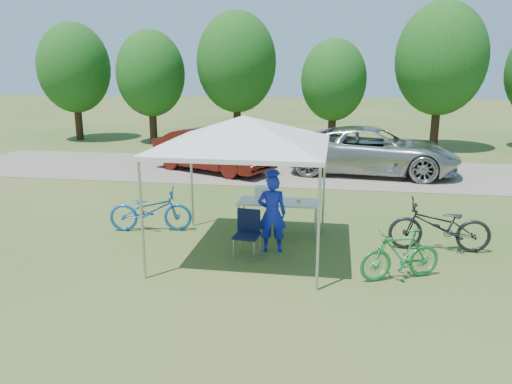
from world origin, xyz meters
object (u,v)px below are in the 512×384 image
(cyclist, at_px, (272,214))
(bike_green, at_px, (400,255))
(bike_dark, at_px, (440,226))
(sedan, at_px, (212,150))
(folding_chair, at_px, (248,229))
(cooler, at_px, (265,194))
(folding_table, at_px, (278,203))
(bike_blue, at_px, (151,210))
(minivan, at_px, (372,150))

(cyclist, relative_size, bike_green, 1.04)
(bike_dark, relative_size, sedan, 0.45)
(folding_chair, relative_size, cooler, 2.13)
(folding_chair, relative_size, sedan, 0.20)
(folding_table, relative_size, cooler, 4.12)
(bike_dark, bearing_deg, bike_blue, -93.09)
(cooler, relative_size, bike_blue, 0.23)
(cyclist, bearing_deg, sedan, -75.90)
(folding_table, xyz_separation_m, sedan, (-3.05, 6.19, 0.07))
(cooler, bearing_deg, folding_table, -0.00)
(cooler, height_order, minivan, minivan)
(sedan, bearing_deg, cooler, -131.18)
(cyclist, distance_m, bike_dark, 3.37)
(cyclist, distance_m, bike_blue, 3.00)
(folding_chair, distance_m, sedan, 8.10)
(folding_chair, bearing_deg, minivan, 77.66)
(cooler, height_order, bike_dark, bike_dark)
(cooler, bearing_deg, bike_dark, -9.69)
(cyclist, bearing_deg, cooler, -83.54)
(cyclist, bearing_deg, minivan, -115.63)
(folding_chair, bearing_deg, bike_green, -6.86)
(cyclist, height_order, sedan, cyclist)
(bike_green, bearing_deg, bike_blue, -132.18)
(minivan, height_order, sedan, minivan)
(bike_blue, distance_m, bike_dark, 6.18)
(cooler, distance_m, minivan, 7.24)
(cyclist, xyz_separation_m, sedan, (-3.06, 7.36, -0.03))
(folding_table, height_order, minivan, minivan)
(bike_green, distance_m, sedan, 9.98)
(folding_chair, bearing_deg, bike_blue, 161.80)
(cooler, xyz_separation_m, sedan, (-2.75, 6.19, -0.13))
(folding_table, bearing_deg, bike_green, -42.13)
(bike_dark, bearing_deg, cyclist, -80.94)
(cooler, xyz_separation_m, bike_dark, (3.63, -0.62, -0.36))
(folding_table, height_order, sedan, sedan)
(bike_green, distance_m, bike_dark, 1.81)
(bike_blue, xyz_separation_m, bike_green, (5.24, -1.83, -0.03))
(bike_blue, height_order, bike_dark, bike_dark)
(cyclist, relative_size, minivan, 0.27)
(bike_green, bearing_deg, cyclist, -135.49)
(bike_blue, distance_m, sedan, 6.53)
(minivan, bearing_deg, folding_chair, 166.48)
(bike_blue, bearing_deg, cooler, -93.54)
(bike_blue, bearing_deg, bike_green, -120.18)
(folding_table, bearing_deg, cooler, 180.00)
(minivan, xyz_separation_m, sedan, (-5.49, -0.51, -0.06))
(folding_chair, bearing_deg, bike_dark, 19.74)
(folding_table, xyz_separation_m, bike_dark, (3.32, -0.62, -0.16))
(folding_chair, xyz_separation_m, sedan, (-2.63, 7.66, 0.22))
(folding_chair, relative_size, bike_blue, 0.50)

